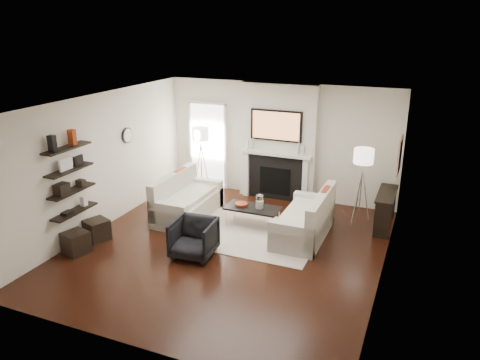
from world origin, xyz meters
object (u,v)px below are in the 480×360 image
at_px(loveseat_right_base, 303,227).
at_px(lamp_left_shade, 201,134).
at_px(lamp_right_shade, 364,156).
at_px(ottoman_near, 97,230).
at_px(loveseat_left_base, 188,207).
at_px(coffee_table, 253,208).
at_px(armchair, 194,236).

xyz_separation_m(loveseat_right_base, lamp_left_shade, (-3.01, 1.56, 1.24)).
relative_size(lamp_right_shade, ottoman_near, 1.00).
relative_size(loveseat_right_base, lamp_right_shade, 4.50).
height_order(loveseat_left_base, loveseat_right_base, same).
relative_size(coffee_table, lamp_right_shade, 2.75).
bearing_deg(lamp_right_shade, loveseat_left_base, -162.74).
height_order(loveseat_left_base, armchair, armchair).
height_order(armchair, lamp_right_shade, lamp_right_shade).
bearing_deg(lamp_right_shade, lamp_left_shade, 173.11).
bearing_deg(ottoman_near, loveseat_left_base, 57.31).
distance_m(loveseat_left_base, armchair, 1.82).
bearing_deg(lamp_left_shade, ottoman_near, -100.93).
bearing_deg(armchair, loveseat_left_base, 117.39).
height_order(loveseat_right_base, ottoman_near, loveseat_right_base).
bearing_deg(lamp_left_shade, armchair, -65.35).
height_order(loveseat_left_base, lamp_right_shade, lamp_right_shade).
bearing_deg(coffee_table, armchair, -107.77).
distance_m(armchair, lamp_left_shade, 3.55).
bearing_deg(loveseat_left_base, lamp_left_shade, 106.30).
height_order(armchair, ottoman_near, armchair).
bearing_deg(ottoman_near, loveseat_right_base, 24.49).
xyz_separation_m(armchair, lamp_left_shade, (-1.41, 3.08, 1.08)).
height_order(lamp_left_shade, lamp_right_shade, same).
height_order(loveseat_right_base, coffee_table, same).
height_order(armchair, lamp_left_shade, lamp_left_shade).
distance_m(lamp_left_shade, lamp_right_shade, 3.93).
xyz_separation_m(lamp_right_shade, ottoman_near, (-4.52, -2.74, -1.25)).
relative_size(armchair, lamp_right_shade, 1.87).
xyz_separation_m(coffee_table, lamp_right_shade, (1.98, 1.02, 1.05)).
distance_m(loveseat_right_base, coffee_table, 1.11).
bearing_deg(lamp_left_shade, coffee_table, -37.76).
distance_m(loveseat_left_base, coffee_table, 1.48).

